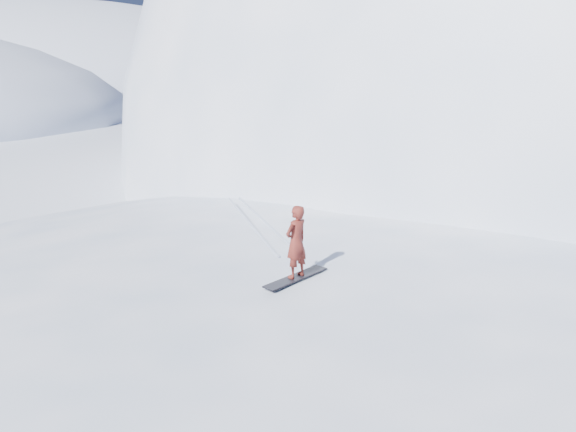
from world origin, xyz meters
name	(u,v)px	position (x,y,z in m)	size (l,w,h in m)	color
ground	(378,405)	(0.00, 0.00, 0.00)	(400.00, 400.00, 0.00)	white
near_ridge	(377,333)	(1.00, 3.00, 0.00)	(36.00, 28.00, 4.80)	white
summit_peak	(556,159)	(22.00, 26.00, 0.00)	(60.00, 56.00, 56.00)	white
peak_shoulder	(432,183)	(10.00, 20.00, 0.00)	(28.00, 24.00, 18.00)	white
far_ridge_c	(0,94)	(-40.00, 110.00, 0.00)	(140.00, 90.00, 36.00)	white
wind_bumps	(327,355)	(-0.56, 2.12, 0.00)	(16.00, 14.40, 1.00)	white
snowboard	(296,277)	(-1.49, 1.31, 2.41)	(1.72, 0.32, 0.03)	black
snowboarder	(296,242)	(-1.49, 1.31, 3.22)	(0.57, 0.38, 1.57)	maroon
board_tracks	(257,222)	(-1.81, 5.65, 2.42)	(1.36, 5.96, 0.04)	silver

